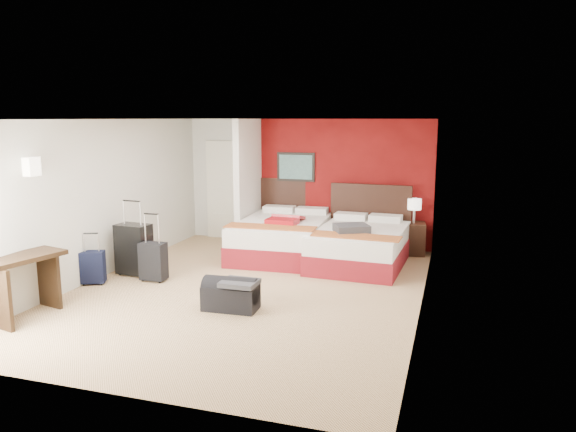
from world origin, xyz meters
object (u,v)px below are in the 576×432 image
at_px(bed_right, 360,247).
at_px(nightstand, 413,239).
at_px(suitcase_navy, 93,269).
at_px(suitcase_charcoal, 153,263).
at_px(table_lamp, 414,211).
at_px(duffel_bag, 231,296).
at_px(desk, 25,286).
at_px(red_suitcase_open, 286,219).
at_px(suitcase_black, 134,251).
at_px(bed_left, 282,238).

relative_size(bed_right, nightstand, 3.50).
relative_size(bed_right, suitcase_navy, 4.32).
height_order(nightstand, suitcase_navy, nightstand).
height_order(bed_right, suitcase_charcoal, bed_right).
height_order(table_lamp, suitcase_charcoal, table_lamp).
height_order(duffel_bag, desk, desk).
bearing_deg(bed_right, red_suitcase_open, 178.88).
bearing_deg(suitcase_black, table_lamp, 37.71).
distance_m(nightstand, table_lamp, 0.52).
bearing_deg(red_suitcase_open, bed_right, -0.66).
height_order(bed_left, suitcase_black, suitcase_black).
xyz_separation_m(suitcase_black, duffel_bag, (2.14, -1.04, -0.22)).
bearing_deg(duffel_bag, table_lamp, 58.51).
relative_size(bed_right, desk, 2.14).
height_order(suitcase_black, desk, desk).
bearing_deg(suitcase_black, bed_right, 31.49).
height_order(bed_right, suitcase_black, suitcase_black).
bearing_deg(suitcase_navy, nightstand, 13.91).
bearing_deg(suitcase_black, red_suitcase_open, 46.57).
relative_size(red_suitcase_open, suitcase_navy, 1.54).
relative_size(red_suitcase_open, table_lamp, 1.67).
height_order(suitcase_charcoal, desk, desk).
relative_size(red_suitcase_open, duffel_bag, 1.04).
xyz_separation_m(bed_right, red_suitcase_open, (-1.38, 0.09, 0.39)).
bearing_deg(red_suitcase_open, bed_left, 138.16).
xyz_separation_m(red_suitcase_open, suitcase_navy, (-2.33, -2.42, -0.46)).
bearing_deg(suitcase_black, nightstand, 37.71).
xyz_separation_m(bed_left, duffel_bag, (0.23, -2.93, -0.15)).
height_order(bed_left, table_lamp, table_lamp).
xyz_separation_m(bed_right, suitcase_black, (-3.39, -1.69, 0.09)).
relative_size(suitcase_black, suitcase_charcoal, 1.39).
bearing_deg(bed_left, suitcase_navy, -134.22).
bearing_deg(suitcase_black, desk, -91.76).
bearing_deg(nightstand, suitcase_black, -154.73).
bearing_deg(suitcase_charcoal, bed_left, 54.92).
relative_size(nightstand, suitcase_charcoal, 1.04).
bearing_deg(duffel_bag, nightstand, 58.51).
bearing_deg(red_suitcase_open, suitcase_navy, -130.81).
height_order(bed_left, suitcase_charcoal, bed_left).
bearing_deg(table_lamp, suitcase_navy, -143.61).
relative_size(nightstand, desk, 0.61).
bearing_deg(desk, suitcase_black, 96.24).
relative_size(bed_right, suitcase_charcoal, 3.63).
relative_size(nightstand, table_lamp, 1.34).
xyz_separation_m(bed_left, table_lamp, (2.30, 0.83, 0.49)).
distance_m(bed_right, desk, 5.24).
bearing_deg(bed_left, duffel_bag, -88.25).
bearing_deg(suitcase_charcoal, nightstand, 37.33).
bearing_deg(desk, red_suitcase_open, 72.69).
bearing_deg(suitcase_navy, duffel_bag, -31.93).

